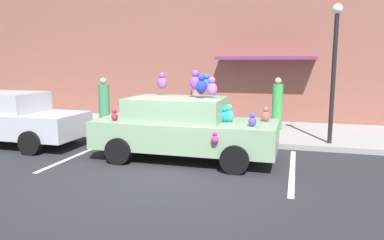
{
  "coord_description": "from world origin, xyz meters",
  "views": [
    {
      "loc": [
        2.67,
        -7.28,
        2.43
      ],
      "look_at": [
        0.05,
        1.87,
        0.9
      ],
      "focal_mm": 34.22,
      "sensor_mm": 36.0,
      "label": 1
    }
  ],
  "objects_px": {
    "parked_sedan_behind": "(8,118)",
    "teddy_bear_on_sidewalk": "(125,118)",
    "street_lamp_post": "(334,59)",
    "pedestrian_by_lamp": "(196,97)",
    "plush_covered_car": "(183,127)",
    "pedestrian_near_shopfront": "(277,106)",
    "pedestrian_walking_past": "(104,105)"
  },
  "relations": [
    {
      "from": "parked_sedan_behind",
      "to": "teddy_bear_on_sidewalk",
      "type": "relative_size",
      "value": 5.89
    },
    {
      "from": "street_lamp_post",
      "to": "pedestrian_by_lamp",
      "type": "bearing_deg",
      "value": 147.89
    },
    {
      "from": "parked_sedan_behind",
      "to": "pedestrian_by_lamp",
      "type": "xyz_separation_m",
      "value": [
        4.3,
        5.1,
        0.25
      ]
    },
    {
      "from": "plush_covered_car",
      "to": "pedestrian_near_shopfront",
      "type": "height_order",
      "value": "plush_covered_car"
    },
    {
      "from": "pedestrian_near_shopfront",
      "to": "pedestrian_walking_past",
      "type": "bearing_deg",
      "value": -167.81
    },
    {
      "from": "street_lamp_post",
      "to": "pedestrian_by_lamp",
      "type": "height_order",
      "value": "street_lamp_post"
    },
    {
      "from": "plush_covered_car",
      "to": "teddy_bear_on_sidewalk",
      "type": "distance_m",
      "value": 3.97
    },
    {
      "from": "teddy_bear_on_sidewalk",
      "to": "pedestrian_near_shopfront",
      "type": "distance_m",
      "value": 5.18
    },
    {
      "from": "pedestrian_near_shopfront",
      "to": "pedestrian_by_lamp",
      "type": "distance_m",
      "value": 3.44
    },
    {
      "from": "pedestrian_walking_past",
      "to": "pedestrian_by_lamp",
      "type": "relative_size",
      "value": 0.92
    },
    {
      "from": "pedestrian_walking_past",
      "to": "pedestrian_near_shopfront",
      "type": "bearing_deg",
      "value": 12.19
    },
    {
      "from": "parked_sedan_behind",
      "to": "pedestrian_near_shopfront",
      "type": "bearing_deg",
      "value": 26.98
    },
    {
      "from": "parked_sedan_behind",
      "to": "pedestrian_near_shopfront",
      "type": "distance_m",
      "value": 8.4
    },
    {
      "from": "plush_covered_car",
      "to": "parked_sedan_behind",
      "type": "distance_m",
      "value": 5.42
    },
    {
      "from": "teddy_bear_on_sidewalk",
      "to": "pedestrian_by_lamp",
      "type": "bearing_deg",
      "value": 54.34
    },
    {
      "from": "street_lamp_post",
      "to": "teddy_bear_on_sidewalk",
      "type": "bearing_deg",
      "value": 176.21
    },
    {
      "from": "pedestrian_near_shopfront",
      "to": "pedestrian_by_lamp",
      "type": "bearing_deg",
      "value": 158.0
    },
    {
      "from": "parked_sedan_behind",
      "to": "pedestrian_walking_past",
      "type": "relative_size",
      "value": 2.59
    },
    {
      "from": "parked_sedan_behind",
      "to": "pedestrian_walking_past",
      "type": "bearing_deg",
      "value": 56.15
    },
    {
      "from": "plush_covered_car",
      "to": "street_lamp_post",
      "type": "xyz_separation_m",
      "value": [
        3.63,
        2.22,
        1.67
      ]
    },
    {
      "from": "street_lamp_post",
      "to": "parked_sedan_behind",
      "type": "bearing_deg",
      "value": -166.8
    },
    {
      "from": "parked_sedan_behind",
      "to": "teddy_bear_on_sidewalk",
      "type": "xyz_separation_m",
      "value": [
        2.48,
        2.56,
        -0.29
      ]
    },
    {
      "from": "teddy_bear_on_sidewalk",
      "to": "street_lamp_post",
      "type": "xyz_separation_m",
      "value": [
        6.57,
        -0.43,
        1.98
      ]
    },
    {
      "from": "pedestrian_walking_past",
      "to": "pedestrian_by_lamp",
      "type": "xyz_separation_m",
      "value": [
        2.58,
        2.53,
        0.09
      ]
    },
    {
      "from": "plush_covered_car",
      "to": "street_lamp_post",
      "type": "distance_m",
      "value": 4.57
    },
    {
      "from": "plush_covered_car",
      "to": "pedestrian_walking_past",
      "type": "xyz_separation_m",
      "value": [
        -3.69,
        2.67,
        0.14
      ]
    },
    {
      "from": "teddy_bear_on_sidewalk",
      "to": "street_lamp_post",
      "type": "height_order",
      "value": "street_lamp_post"
    },
    {
      "from": "pedestrian_near_shopfront",
      "to": "teddy_bear_on_sidewalk",
      "type": "bearing_deg",
      "value": -165.93
    },
    {
      "from": "teddy_bear_on_sidewalk",
      "to": "pedestrian_walking_past",
      "type": "xyz_separation_m",
      "value": [
        -0.76,
        0.01,
        0.45
      ]
    },
    {
      "from": "plush_covered_car",
      "to": "street_lamp_post",
      "type": "height_order",
      "value": "street_lamp_post"
    },
    {
      "from": "plush_covered_car",
      "to": "pedestrian_near_shopfront",
      "type": "bearing_deg",
      "value": 62.08
    },
    {
      "from": "pedestrian_by_lamp",
      "to": "plush_covered_car",
      "type": "bearing_deg",
      "value": -77.93
    }
  ]
}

